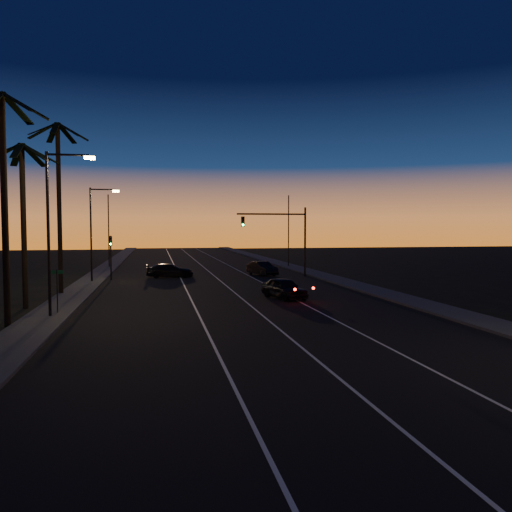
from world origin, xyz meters
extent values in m
plane|color=black|center=(0.00, 0.00, 0.00)|extent=(220.00, 220.00, 0.00)
cube|color=black|center=(0.00, 30.00, 0.01)|extent=(20.00, 170.00, 0.01)
cube|color=#333330|center=(-11.20, 30.00, 0.08)|extent=(2.40, 170.00, 0.16)
cube|color=#333330|center=(11.20, 30.00, 0.08)|extent=(2.40, 170.00, 0.16)
cube|color=silver|center=(-3.00, 30.00, 0.02)|extent=(0.12, 160.00, 0.01)
cube|color=silver|center=(0.50, 30.00, 0.02)|extent=(0.12, 160.00, 0.01)
cube|color=silver|center=(4.00, 30.00, 0.02)|extent=(0.12, 160.00, 0.01)
cylinder|color=black|center=(-12.60, 18.00, 5.75)|extent=(0.32, 0.32, 11.50)
cube|color=black|center=(-11.57, 18.26, 10.94)|extent=(2.18, 0.92, 1.18)
cube|color=black|center=(-12.16, 18.97, 10.94)|extent=(1.25, 2.12, 1.18)
cube|color=black|center=(-11.75, 17.36, 10.94)|extent=(1.95, 1.61, 1.18)
cylinder|color=black|center=(-13.20, 24.00, 5.00)|extent=(0.32, 0.32, 10.00)
cube|color=black|center=(-12.17, 24.26, 9.44)|extent=(2.18, 0.92, 1.18)
cube|color=black|center=(-12.76, 24.97, 9.44)|extent=(1.25, 2.12, 1.18)
cube|color=black|center=(-13.68, 24.94, 9.44)|extent=(1.34, 2.09, 1.18)
cube|color=black|center=(-14.24, 24.21, 9.44)|extent=(2.18, 0.82, 1.18)
cube|color=black|center=(-14.01, 23.32, 9.44)|extent=(1.90, 1.69, 1.18)
cube|color=black|center=(-13.17, 22.94, 9.44)|extent=(0.45, 2.16, 1.18)
cube|color=black|center=(-12.35, 23.36, 9.44)|extent=(1.95, 1.61, 1.18)
cylinder|color=black|center=(-12.20, 30.00, 6.25)|extent=(0.32, 0.32, 12.50)
cube|color=black|center=(-11.17, 30.26, 11.94)|extent=(2.18, 0.92, 1.18)
cube|color=black|center=(-11.76, 30.97, 11.94)|extent=(1.25, 2.12, 1.18)
cube|color=black|center=(-12.68, 30.94, 11.94)|extent=(1.34, 2.09, 1.18)
cube|color=black|center=(-13.24, 30.21, 11.94)|extent=(2.18, 0.82, 1.18)
cube|color=black|center=(-13.01, 29.32, 11.94)|extent=(1.90, 1.69, 1.18)
cube|color=black|center=(-12.17, 28.94, 11.94)|extent=(0.45, 2.16, 1.18)
cube|color=black|center=(-11.35, 29.36, 11.94)|extent=(1.95, 1.61, 1.18)
cylinder|color=black|center=(-11.00, 20.00, 4.50)|extent=(0.16, 0.16, 9.00)
cylinder|color=black|center=(-9.90, 20.00, 8.85)|extent=(2.20, 0.12, 0.12)
cube|color=#F0C160|center=(-8.80, 20.00, 8.72)|extent=(0.55, 0.26, 0.16)
cylinder|color=black|center=(-11.00, 38.00, 4.25)|extent=(0.16, 0.16, 8.50)
cylinder|color=black|center=(-9.90, 38.00, 8.35)|extent=(2.20, 0.12, 0.12)
cube|color=#F0C160|center=(-8.80, 38.00, 8.22)|extent=(0.55, 0.26, 0.16)
cylinder|color=black|center=(-10.80, 21.00, 1.30)|extent=(0.06, 0.06, 2.60)
cube|color=#0C4925|center=(-10.80, 21.00, 2.45)|extent=(0.70, 0.03, 0.20)
cylinder|color=black|center=(9.50, 40.00, 3.50)|extent=(0.20, 0.20, 7.00)
cylinder|color=black|center=(6.00, 40.00, 6.30)|extent=(7.00, 0.16, 0.16)
cube|color=black|center=(3.10, 40.00, 5.55)|extent=(0.32, 0.28, 1.00)
sphere|color=black|center=(3.10, 39.83, 5.87)|extent=(0.20, 0.20, 0.20)
sphere|color=black|center=(3.10, 39.83, 5.55)|extent=(0.20, 0.20, 0.20)
sphere|color=#14FF59|center=(3.10, 39.83, 5.23)|extent=(0.20, 0.20, 0.20)
cylinder|color=black|center=(-9.50, 40.00, 2.10)|extent=(0.14, 0.14, 4.20)
cube|color=black|center=(-9.50, 40.00, 3.70)|extent=(0.28, 0.25, 0.90)
sphere|color=black|center=(-9.50, 39.85, 3.98)|extent=(0.18, 0.18, 0.18)
sphere|color=black|center=(-9.50, 39.85, 3.70)|extent=(0.18, 0.18, 0.18)
sphere|color=#14FF59|center=(-9.50, 39.85, 3.42)|extent=(0.18, 0.18, 0.18)
cylinder|color=black|center=(-11.00, 55.00, 4.50)|extent=(0.14, 0.14, 9.00)
cylinder|color=black|center=(11.00, 52.00, 4.50)|extent=(0.14, 0.14, 9.00)
imported|color=black|center=(3.41, 24.98, 0.73)|extent=(2.85, 4.51, 1.43)
sphere|color=#FF0F05|center=(3.46, 22.37, 0.95)|extent=(0.18, 0.18, 0.18)
sphere|color=#FF0F05|center=(4.83, 22.79, 0.95)|extent=(0.18, 0.18, 0.18)
imported|color=black|center=(5.46, 41.87, 0.73)|extent=(2.74, 4.59, 1.43)
imported|color=black|center=(-4.02, 41.62, 0.69)|extent=(4.75, 2.03, 1.36)
camera|label=1|loc=(-5.32, -8.52, 4.92)|focal=35.00mm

